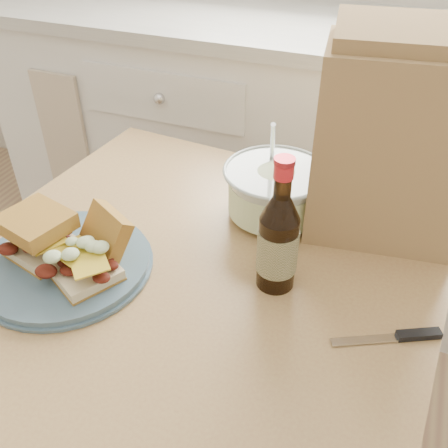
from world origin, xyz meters
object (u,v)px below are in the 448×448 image
at_px(dining_table, 191,310).
at_px(plate, 66,264).
at_px(paper_bag, 392,147).
at_px(beer_bottle, 278,241).
at_px(coleslaw_bowl, 275,193).

height_order(dining_table, plate, plate).
height_order(dining_table, paper_bag, paper_bag).
xyz_separation_m(dining_table, paper_bag, (0.30, 0.26, 0.29)).
bearing_deg(paper_bag, dining_table, -147.14).
distance_m(dining_table, plate, 0.25).
bearing_deg(plate, beer_bottle, 16.08).
bearing_deg(plate, dining_table, 21.18).
xyz_separation_m(plate, paper_bag, (0.51, 0.34, 0.17)).
bearing_deg(paper_bag, plate, -154.35).
bearing_deg(plate, coleslaw_bowl, 44.91).
relative_size(coleslaw_bowl, beer_bottle, 0.85).
bearing_deg(coleslaw_bowl, paper_bag, 10.98).
relative_size(coleslaw_bowl, paper_bag, 0.59).
height_order(coleslaw_bowl, paper_bag, paper_bag).
xyz_separation_m(dining_table, coleslaw_bowl, (0.09, 0.22, 0.16)).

